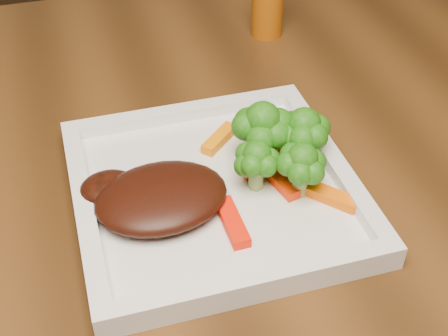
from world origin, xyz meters
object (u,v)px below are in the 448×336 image
object	(u,v)px
dining_table	(313,335)
plate	(214,194)
steak	(161,197)
spice_shaker	(268,3)

from	to	relation	value
dining_table	plate	bearing A→B (deg)	-162.27
plate	steak	distance (m)	0.06
spice_shaker	plate	bearing A→B (deg)	-117.90
plate	spice_shaker	distance (m)	0.35
steak	dining_table	bearing A→B (deg)	16.55
dining_table	spice_shaker	distance (m)	0.49
plate	spice_shaker	world-z (taller)	spice_shaker
dining_table	steak	bearing A→B (deg)	-163.45
dining_table	steak	world-z (taller)	steak
spice_shaker	dining_table	bearing A→B (deg)	-89.11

